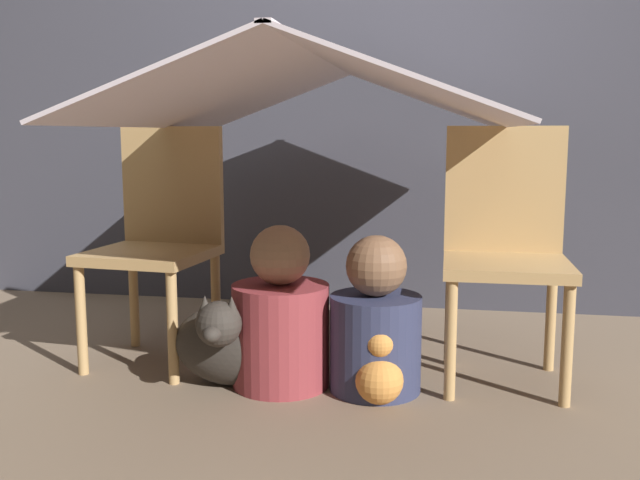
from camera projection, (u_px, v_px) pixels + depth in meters
ground_plane at (311, 390)px, 2.34m from camera, size 8.80×8.80×0.00m
wall_back at (359, 43)px, 3.33m from camera, size 7.00×0.05×2.50m
chair_left at (159, 234)px, 2.61m from camera, size 0.44×0.44×0.86m
chair_right at (505, 243)px, 2.40m from camera, size 0.41×0.41×0.86m
sheet_canopy at (320, 90)px, 2.36m from camera, size 1.25×1.48×0.24m
person_front at (281, 321)px, 2.35m from camera, size 0.32×0.32×0.54m
person_second at (376, 327)px, 2.31m from camera, size 0.30×0.30×0.51m
dog at (232, 342)px, 2.35m from camera, size 0.40×0.36×0.34m
plush_toy at (379, 373)px, 2.21m from camera, size 0.15×0.15×0.24m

